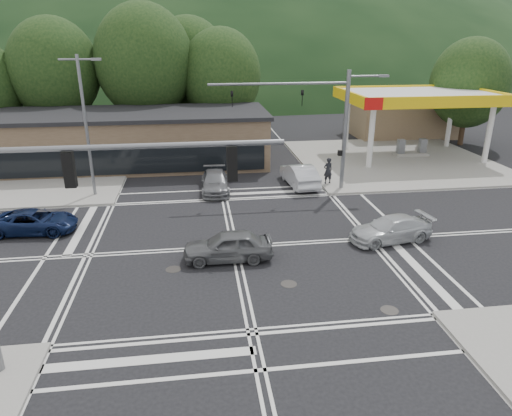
{
  "coord_description": "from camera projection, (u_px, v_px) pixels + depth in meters",
  "views": [
    {
      "loc": [
        -1.72,
        -20.89,
        10.08
      ],
      "look_at": [
        1.34,
        1.71,
        1.4
      ],
      "focal_mm": 32.0,
      "sensor_mm": 36.0,
      "label": 1
    }
  ],
  "objects": [
    {
      "name": "tree_n_c",
      "position": [
        221.0,
        75.0,
        43.19
      ],
      "size": [
        7.6,
        7.6,
        10.87
      ],
      "color": "#382619",
      "rests_on": "ground"
    },
    {
      "name": "car_queue_a",
      "position": [
        299.0,
        175.0,
        32.32
      ],
      "size": [
        2.06,
        4.87,
        1.56
      ],
      "primitive_type": "imported",
      "rotation": [
        0.0,
        0.0,
        3.23
      ],
      "color": "silver",
      "rests_on": "ground"
    },
    {
      "name": "signal_mast_ne",
      "position": [
        328.0,
        117.0,
        29.8
      ],
      "size": [
        11.65,
        0.3,
        8.0
      ],
      "color": "slate",
      "rests_on": "ground"
    },
    {
      "name": "car_silver_east",
      "position": [
        391.0,
        229.0,
        23.66
      ],
      "size": [
        4.65,
        2.52,
        1.28
      ],
      "primitive_type": "imported",
      "rotation": [
        0.0,
        0.0,
        -1.4
      ],
      "color": "#B8BCC0",
      "rests_on": "ground"
    },
    {
      "name": "sidewalk_ne",
      "position": [
        394.0,
        160.0,
        38.89
      ],
      "size": [
        16.0,
        16.0,
        0.15
      ],
      "primitive_type": "cube",
      "color": "gray",
      "rests_on": "ground"
    },
    {
      "name": "car_northbound",
      "position": [
        215.0,
        182.0,
        31.18
      ],
      "size": [
        1.99,
        4.61,
        1.32
      ],
      "primitive_type": "imported",
      "rotation": [
        0.0,
        0.0,
        -0.03
      ],
      "color": "slate",
      "rests_on": "ground"
    },
    {
      "name": "car_grey_center",
      "position": [
        228.0,
        246.0,
        21.59
      ],
      "size": [
        4.26,
        1.76,
        1.44
      ],
      "primitive_type": "imported",
      "rotation": [
        0.0,
        0.0,
        -1.58
      ],
      "color": "#5D5F62",
      "rests_on": "ground"
    },
    {
      "name": "hill_north",
      "position": [
        200.0,
        81.0,
        106.49
      ],
      "size": [
        252.0,
        126.0,
        140.0
      ],
      "primitive_type": "ellipsoid",
      "color": "black",
      "rests_on": "ground"
    },
    {
      "name": "tree_n_e",
      "position": [
        189.0,
        66.0,
        46.28
      ],
      "size": [
        8.4,
        8.4,
        11.98
      ],
      "color": "#382619",
      "rests_on": "ground"
    },
    {
      "name": "sidewalk_nw",
      "position": [
        23.0,
        173.0,
        35.13
      ],
      "size": [
        16.0,
        16.0,
        0.15
      ],
      "primitive_type": "cube",
      "color": "gray",
      "rests_on": "ground"
    },
    {
      "name": "ground",
      "position": [
        234.0,
        247.0,
        23.14
      ],
      "size": [
        120.0,
        120.0,
        0.0
      ],
      "primitive_type": "plane",
      "color": "black",
      "rests_on": "ground"
    },
    {
      "name": "tree_ne",
      "position": [
        470.0,
        83.0,
        42.6
      ],
      "size": [
        7.2,
        7.2,
        9.99
      ],
      "color": "#382619",
      "rests_on": "ground"
    },
    {
      "name": "gas_station_canopy",
      "position": [
        418.0,
        99.0,
        38.29
      ],
      "size": [
        12.32,
        8.34,
        5.75
      ],
      "color": "silver",
      "rests_on": "ground"
    },
    {
      "name": "convenience_store",
      "position": [
        401.0,
        117.0,
        48.13
      ],
      "size": [
        10.0,
        6.0,
        3.8
      ],
      "primitive_type": "cube",
      "color": "#846B4F",
      "rests_on": "ground"
    },
    {
      "name": "pedestrian",
      "position": [
        328.0,
        171.0,
        32.24
      ],
      "size": [
        0.77,
        0.59,
        1.87
      ],
      "primitive_type": "imported",
      "rotation": [
        0.0,
        0.0,
        3.38
      ],
      "color": "black",
      "rests_on": "sidewalk_ne"
    },
    {
      "name": "signal_mast_sw",
      "position": [
        33.0,
        222.0,
        12.93
      ],
      "size": [
        9.14,
        0.28,
        8.0
      ],
      "color": "slate",
      "rests_on": "ground"
    },
    {
      "name": "car_blue_west",
      "position": [
        34.0,
        222.0,
        24.65
      ],
      "size": [
        4.62,
        2.36,
        1.25
      ],
      "primitive_type": "imported",
      "rotation": [
        0.0,
        0.0,
        1.5
      ],
      "color": "#0E193E",
      "rests_on": "ground"
    },
    {
      "name": "tree_n_b",
      "position": [
        144.0,
        61.0,
        41.85
      ],
      "size": [
        9.0,
        9.0,
        12.98
      ],
      "color": "#382619",
      "rests_on": "ground"
    },
    {
      "name": "streetlight_nw",
      "position": [
        86.0,
        120.0,
        28.62
      ],
      "size": [
        2.5,
        0.25,
        9.0
      ],
      "color": "slate",
      "rests_on": "ground"
    },
    {
      "name": "tree_n_a",
      "position": [
        54.0,
        70.0,
        41.07
      ],
      "size": [
        8.0,
        8.0,
        11.75
      ],
      "color": "#382619",
      "rests_on": "ground"
    },
    {
      "name": "commercial_row",
      "position": [
        118.0,
        141.0,
        37.17
      ],
      "size": [
        24.0,
        8.0,
        4.0
      ],
      "primitive_type": "cube",
      "color": "brown",
      "rests_on": "ground"
    },
    {
      "name": "car_queue_b",
      "position": [
        246.0,
        156.0,
        37.87
      ],
      "size": [
        2.22,
        4.23,
        1.37
      ],
      "primitive_type": "imported",
      "rotation": [
        0.0,
        0.0,
        3.3
      ],
      "color": "#B3B3AF",
      "rests_on": "ground"
    }
  ]
}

